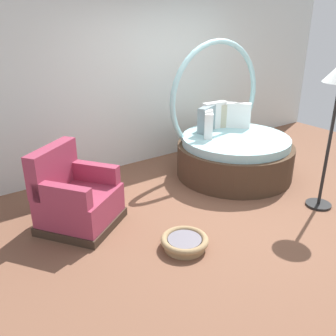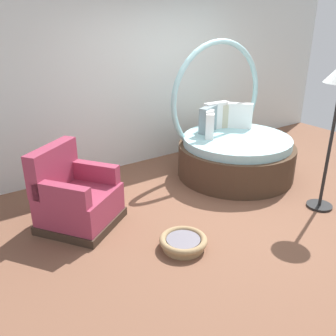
% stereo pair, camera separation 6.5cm
% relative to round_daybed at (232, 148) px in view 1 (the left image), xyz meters
% --- Properties ---
extents(ground_plane, '(8.00, 8.00, 0.02)m').
position_rel_round_daybed_xyz_m(ground_plane, '(-0.67, -0.70, -0.42)').
color(ground_plane, brown).
extents(back_wall, '(8.00, 0.12, 2.74)m').
position_rel_round_daybed_xyz_m(back_wall, '(-0.67, 1.30, 0.96)').
color(back_wall, silver).
rests_on(back_wall, ground_plane).
extents(round_daybed, '(1.74, 1.74, 1.97)m').
position_rel_round_daybed_xyz_m(round_daybed, '(0.00, 0.00, 0.00)').
color(round_daybed, '#473323').
rests_on(round_daybed, ground_plane).
extents(red_armchair, '(1.11, 1.11, 0.94)m').
position_rel_round_daybed_xyz_m(red_armchair, '(-2.54, -0.07, -0.08)').
color(red_armchair, '#38281E').
rests_on(red_armchair, ground_plane).
extents(pet_basket, '(0.51, 0.51, 0.13)m').
position_rel_round_daybed_xyz_m(pet_basket, '(-1.80, -1.17, -0.34)').
color(pet_basket, '#9E7F56').
rests_on(pet_basket, ground_plane).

